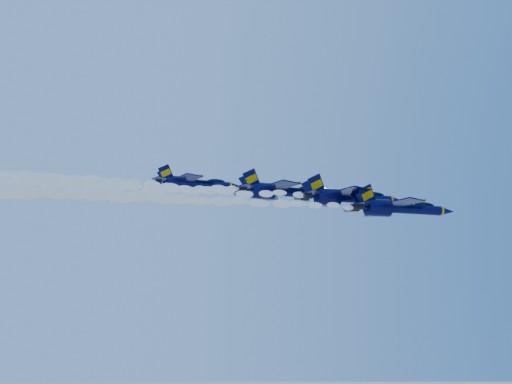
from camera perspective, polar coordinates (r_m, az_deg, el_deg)
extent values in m
cylinder|color=#060637|center=(82.34, 17.67, -1.91)|extent=(9.09, 1.51, 1.51)
ellipsoid|color=#060637|center=(79.14, 13.77, -1.75)|extent=(1.58, 2.73, 6.46)
cone|color=#060637|center=(85.58, 21.00, -2.08)|extent=(2.63, 1.51, 1.51)
cylinder|color=#FDA400|center=(84.89, 20.33, -2.04)|extent=(0.35, 1.58, 1.58)
ellipsoid|color=black|center=(83.41, 18.63, -1.45)|extent=(3.64, 1.18, 1.00)
cube|color=#FDA400|center=(83.35, 18.65, -1.66)|extent=(4.24, 1.01, 0.18)
cube|color=#060637|center=(76.62, 16.38, -1.15)|extent=(5.41, 6.42, 0.18)
cube|color=#060637|center=(83.48, 13.56, -2.34)|extent=(5.41, 6.42, 0.18)
cube|color=#FDA400|center=(77.37, 17.28, -1.13)|extent=(2.44, 5.06, 0.10)
cube|color=#FDA400|center=(84.17, 14.41, -2.31)|extent=(2.44, 5.06, 0.10)
cube|color=#060637|center=(77.54, 12.62, -0.38)|extent=(3.29, 1.04, 3.54)
cube|color=#060637|center=(79.37, 11.93, -0.72)|extent=(3.29, 1.04, 3.54)
cylinder|color=black|center=(76.95, 11.68, -1.56)|extent=(1.21, 1.11, 1.11)
cylinder|color=black|center=(78.11, 11.26, -1.76)|extent=(1.21, 1.11, 1.11)
cube|color=#FDA400|center=(80.93, 15.81, -1.27)|extent=(11.11, 0.35, 0.08)
ellipsoid|color=white|center=(70.21, -7.76, -0.79)|extent=(50.44, 2.11, 1.90)
cylinder|color=#060637|center=(83.29, 12.30, -0.78)|extent=(9.24, 1.54, 1.54)
ellipsoid|color=#060637|center=(80.59, 8.19, -0.56)|extent=(1.60, 2.77, 6.57)
cone|color=#060637|center=(86.12, 15.84, -0.99)|extent=(2.67, 1.54, 1.54)
cylinder|color=#FDA400|center=(85.51, 15.12, -0.95)|extent=(0.36, 1.60, 1.60)
ellipsoid|color=black|center=(84.26, 13.33, -0.33)|extent=(3.70, 1.20, 1.02)
cube|color=#FDA400|center=(84.19, 13.34, -0.54)|extent=(4.31, 1.03, 0.18)
cube|color=#060637|center=(77.70, 10.61, 0.07)|extent=(5.51, 6.53, 0.18)
cube|color=#060637|center=(85.00, 8.27, -1.21)|extent=(5.51, 6.53, 0.18)
cube|color=#FDA400|center=(78.34, 11.56, 0.07)|extent=(2.48, 5.14, 0.10)
cube|color=#FDA400|center=(85.58, 9.15, -1.20)|extent=(2.48, 5.14, 0.10)
cube|color=#060637|center=(79.16, 6.94, 0.82)|extent=(3.35, 1.06, 3.60)
cube|color=#060637|center=(81.11, 6.38, 0.45)|extent=(3.35, 1.06, 3.60)
cylinder|color=black|center=(78.67, 5.96, -0.35)|extent=(1.23, 1.13, 1.13)
cylinder|color=black|center=(79.89, 5.62, -0.56)|extent=(1.23, 1.13, 1.13)
cube|color=#FDA400|center=(82.14, 10.35, -0.12)|extent=(11.30, 0.36, 0.08)
ellipsoid|color=white|center=(74.42, -13.12, 0.51)|extent=(50.44, 2.15, 1.93)
cylinder|color=#060637|center=(87.43, 4.98, -0.10)|extent=(9.44, 1.57, 1.57)
ellipsoid|color=#060637|center=(85.47, 0.80, 0.13)|extent=(1.64, 2.83, 6.72)
cone|color=#060637|center=(89.62, 8.65, -0.33)|extent=(2.73, 1.57, 1.57)
cylinder|color=#FDA400|center=(89.14, 7.90, -0.28)|extent=(0.37, 1.64, 1.64)
ellipsoid|color=black|center=(88.23, 6.06, 0.33)|extent=(3.78, 1.23, 1.04)
cube|color=#FDA400|center=(88.15, 6.06, 0.13)|extent=(4.41, 1.05, 0.19)
cube|color=#060637|center=(82.11, 2.85, 0.77)|extent=(5.62, 6.67, 0.19)
cube|color=#060637|center=(89.91, 1.25, -0.53)|extent=(5.62, 6.67, 0.19)
cube|color=#FDA400|center=(82.58, 3.82, 0.77)|extent=(2.53, 5.26, 0.10)
cube|color=#FDA400|center=(90.34, 2.14, -0.52)|extent=(2.53, 5.26, 0.10)
cube|color=#060637|center=(84.28, -0.52, 1.48)|extent=(3.42, 1.08, 3.68)
cube|color=#060637|center=(86.35, -0.88, 1.11)|extent=(3.42, 1.08, 3.68)
cylinder|color=black|center=(83.94, -1.50, 0.36)|extent=(1.26, 1.15, 1.15)
cylinder|color=black|center=(85.23, -1.70, 0.14)|extent=(1.26, 1.15, 1.15)
cube|color=#FDA400|center=(86.65, 3.00, 0.55)|extent=(11.54, 0.37, 0.08)
ellipsoid|color=white|center=(82.79, -19.23, 1.15)|extent=(50.44, 2.19, 1.97)
cylinder|color=#060637|center=(98.87, -5.52, 0.86)|extent=(8.84, 1.47, 1.47)
ellipsoid|color=#060637|center=(98.11, -9.09, 1.06)|extent=(1.53, 2.65, 6.29)
cone|color=#060637|center=(99.88, -2.29, 0.66)|extent=(2.55, 1.47, 1.47)
cylinder|color=#FDA400|center=(99.65, -2.95, 0.70)|extent=(0.34, 1.53, 1.53)
ellipsoid|color=black|center=(99.32, -4.56, 1.21)|extent=(3.54, 1.15, 0.97)
cube|color=#FDA400|center=(99.24, -4.56, 1.05)|extent=(4.13, 0.98, 0.18)
cube|color=#060637|center=(94.52, -7.78, 1.61)|extent=(5.27, 6.25, 0.18)
cube|color=#060637|center=(102.08, -8.32, 0.48)|extent=(5.27, 6.25, 0.18)
cube|color=#FDA400|center=(94.71, -6.95, 1.62)|extent=(2.37, 4.92, 0.10)
cube|color=#FDA400|center=(102.25, -7.56, 0.48)|extent=(2.37, 4.92, 0.10)
cube|color=#060637|center=(97.35, -10.26, 2.15)|extent=(3.20, 1.01, 3.45)
cube|color=#060637|center=(99.33, -10.35, 1.84)|extent=(3.20, 1.01, 3.45)
cylinder|color=black|center=(97.23, -11.06, 1.25)|extent=(1.18, 1.08, 1.08)
cylinder|color=black|center=(98.47, -11.12, 1.06)|extent=(1.18, 1.08, 1.08)
cube|color=#FDA400|center=(98.66, -7.20, 1.40)|extent=(10.81, 0.34, 0.08)
ellipsoid|color=white|center=(99.75, -25.99, 1.87)|extent=(50.44, 2.05, 1.85)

